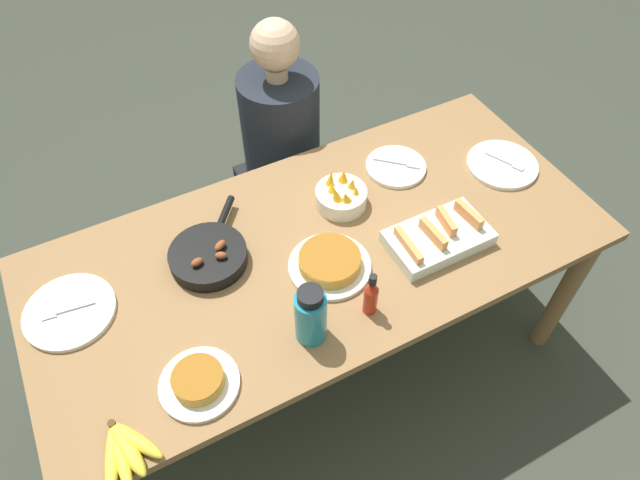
# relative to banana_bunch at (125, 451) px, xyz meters

# --- Properties ---
(ground_plane) EXTENTS (14.00, 14.00, 0.00)m
(ground_plane) POSITION_rel_banana_bunch_xyz_m (0.74, 0.37, -0.76)
(ground_plane) COLOR #383D33
(dining_table) EXTENTS (1.88, 0.86, 0.74)m
(dining_table) POSITION_rel_banana_bunch_xyz_m (0.74, 0.37, -0.11)
(dining_table) COLOR olive
(dining_table) RESTS_ON ground_plane
(banana_bunch) EXTENTS (0.17, 0.20, 0.04)m
(banana_bunch) POSITION_rel_banana_bunch_xyz_m (0.00, 0.00, 0.00)
(banana_bunch) COLOR yellow
(banana_bunch) RESTS_ON dining_table
(melon_tray) EXTENTS (0.33, 0.19, 0.09)m
(melon_tray) POSITION_rel_banana_bunch_xyz_m (1.09, 0.20, 0.01)
(melon_tray) COLOR silver
(melon_tray) RESTS_ON dining_table
(skillet) EXTENTS (0.29, 0.33, 0.08)m
(skillet) POSITION_rel_banana_bunch_xyz_m (0.40, 0.48, 0.01)
(skillet) COLOR black
(skillet) RESTS_ON dining_table
(frittata_plate_center) EXTENTS (0.26, 0.26, 0.06)m
(frittata_plate_center) POSITION_rel_banana_bunch_xyz_m (0.73, 0.27, 0.01)
(frittata_plate_center) COLOR silver
(frittata_plate_center) RESTS_ON dining_table
(frittata_plate_side) EXTENTS (0.22, 0.22, 0.06)m
(frittata_plate_side) POSITION_rel_banana_bunch_xyz_m (0.23, 0.09, 0.00)
(frittata_plate_side) COLOR silver
(frittata_plate_side) RESTS_ON dining_table
(empty_plate_near_front) EXTENTS (0.22, 0.22, 0.02)m
(empty_plate_near_front) POSITION_rel_banana_bunch_xyz_m (1.16, 0.56, -0.01)
(empty_plate_near_front) COLOR silver
(empty_plate_near_front) RESTS_ON dining_table
(empty_plate_far_left) EXTENTS (0.27, 0.27, 0.02)m
(empty_plate_far_left) POSITION_rel_banana_bunch_xyz_m (-0.03, 0.49, -0.01)
(empty_plate_far_left) COLOR silver
(empty_plate_far_left) RESTS_ON dining_table
(empty_plate_far_right) EXTENTS (0.26, 0.26, 0.02)m
(empty_plate_far_right) POSITION_rel_banana_bunch_xyz_m (1.51, 0.39, -0.01)
(empty_plate_far_right) COLOR silver
(empty_plate_far_right) RESTS_ON dining_table
(fruit_bowl_mango) EXTENTS (0.18, 0.18, 0.12)m
(fruit_bowl_mango) POSITION_rel_banana_bunch_xyz_m (0.89, 0.50, 0.02)
(fruit_bowl_mango) COLOR silver
(fruit_bowl_mango) RESTS_ON dining_table
(water_bottle) EXTENTS (0.09, 0.09, 0.21)m
(water_bottle) POSITION_rel_banana_bunch_xyz_m (0.57, 0.09, 0.08)
(water_bottle) COLOR teal
(water_bottle) RESTS_ON dining_table
(hot_sauce_bottle) EXTENTS (0.04, 0.04, 0.17)m
(hot_sauce_bottle) POSITION_rel_banana_bunch_xyz_m (0.76, 0.08, 0.06)
(hot_sauce_bottle) COLOR #B72814
(hot_sauce_bottle) RESTS_ON dining_table
(person_figure) EXTENTS (0.35, 0.35, 1.16)m
(person_figure) POSITION_rel_banana_bunch_xyz_m (0.91, 1.02, -0.28)
(person_figure) COLOR black
(person_figure) RESTS_ON ground_plane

